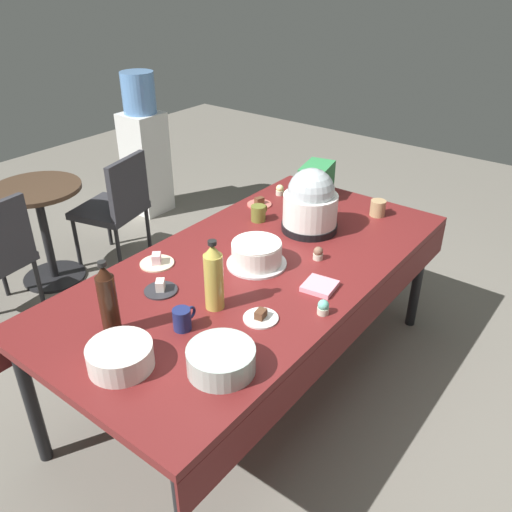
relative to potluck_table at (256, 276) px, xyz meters
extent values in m
plane|color=slate|center=(0.00, 0.00, -0.69)|extent=(9.00, 9.00, 0.00)
cube|color=maroon|center=(0.00, 0.00, 0.04)|extent=(2.20, 1.10, 0.04)
cylinder|color=black|center=(1.02, -0.47, -0.33)|extent=(0.06, 0.06, 0.71)
cylinder|color=black|center=(-1.02, 0.47, -0.33)|extent=(0.06, 0.06, 0.71)
cylinder|color=black|center=(1.02, 0.47, -0.33)|extent=(0.06, 0.06, 0.71)
cube|color=maroon|center=(0.00, -0.55, -0.07)|extent=(2.20, 0.01, 0.18)
cube|color=maroon|center=(0.00, 0.55, -0.07)|extent=(2.20, 0.01, 0.18)
cylinder|color=silver|center=(0.01, 0.00, 0.07)|extent=(0.30, 0.30, 0.01)
cylinder|color=white|center=(0.01, 0.00, 0.13)|extent=(0.25, 0.25, 0.10)
cylinder|color=white|center=(0.01, 0.00, 0.18)|extent=(0.24, 0.24, 0.01)
cylinder|color=black|center=(0.48, 0.00, 0.08)|extent=(0.31, 0.31, 0.04)
cylinder|color=white|center=(0.48, 0.00, 0.19)|extent=(0.30, 0.30, 0.17)
sphere|color=#B2BCC1|center=(0.48, 0.00, 0.29)|extent=(0.25, 0.25, 0.25)
cylinder|color=#B2C6BC|center=(-0.67, -0.36, 0.11)|extent=(0.25, 0.25, 0.10)
cylinder|color=silver|center=(-0.88, -0.05, 0.11)|extent=(0.24, 0.24, 0.09)
cylinder|color=#E07266|center=(0.58, 0.42, 0.07)|extent=(0.15, 0.15, 0.01)
cube|color=brown|center=(0.58, 0.42, 0.09)|extent=(0.06, 0.05, 0.04)
cylinder|color=#2D2D33|center=(-0.45, 0.20, 0.07)|extent=(0.15, 0.15, 0.01)
cube|color=white|center=(-0.45, 0.20, 0.09)|extent=(0.06, 0.06, 0.05)
cylinder|color=white|center=(-0.34, -0.29, 0.07)|extent=(0.15, 0.15, 0.01)
cube|color=brown|center=(-0.34, -0.29, 0.09)|extent=(0.06, 0.05, 0.03)
cylinder|color=beige|center=(-0.29, 0.39, 0.07)|extent=(0.17, 0.17, 0.01)
cube|color=beige|center=(-0.29, 0.39, 0.09)|extent=(0.07, 0.07, 0.05)
cylinder|color=beige|center=(0.23, -0.21, 0.08)|extent=(0.05, 0.05, 0.03)
sphere|color=brown|center=(0.23, -0.21, 0.11)|extent=(0.05, 0.05, 0.05)
cylinder|color=beige|center=(0.78, 0.41, 0.08)|extent=(0.05, 0.05, 0.03)
sphere|color=beige|center=(0.78, 0.41, 0.11)|extent=(0.05, 0.05, 0.05)
cylinder|color=beige|center=(-0.15, -0.47, 0.08)|extent=(0.05, 0.05, 0.03)
sphere|color=#6BC6B2|center=(-0.15, -0.47, 0.11)|extent=(0.05, 0.05, 0.05)
cylinder|color=gold|center=(-0.39, -0.08, 0.19)|extent=(0.08, 0.08, 0.26)
cone|color=gold|center=(-0.39, -0.08, 0.34)|extent=(0.07, 0.07, 0.05)
cylinder|color=black|center=(-0.39, -0.08, 0.38)|extent=(0.04, 0.04, 0.02)
cylinder|color=#33190F|center=(-0.77, 0.13, 0.19)|extent=(0.07, 0.07, 0.26)
cone|color=#33190F|center=(-0.77, 0.13, 0.35)|extent=(0.07, 0.07, 0.05)
cylinder|color=black|center=(-0.77, 0.13, 0.38)|extent=(0.03, 0.03, 0.02)
cylinder|color=olive|center=(0.40, 0.29, 0.11)|extent=(0.08, 0.08, 0.09)
torus|color=olive|center=(0.46, 0.29, 0.11)|extent=(0.06, 0.01, 0.06)
cylinder|color=navy|center=(-0.58, -0.07, 0.11)|extent=(0.07, 0.07, 0.09)
torus|color=navy|center=(-0.54, -0.07, 0.11)|extent=(0.06, 0.01, 0.06)
cylinder|color=tan|center=(0.88, -0.21, 0.11)|extent=(0.09, 0.09, 0.09)
torus|color=tan|center=(0.94, -0.21, 0.11)|extent=(0.06, 0.01, 0.06)
cube|color=#338C4C|center=(0.92, 0.23, 0.16)|extent=(0.29, 0.21, 0.20)
cube|color=pink|center=(0.01, -0.36, 0.07)|extent=(0.16, 0.16, 0.02)
cylinder|color=black|center=(-0.38, 1.89, -0.49)|extent=(0.03, 0.03, 0.40)
cylinder|color=black|center=(-0.34, 1.52, -0.49)|extent=(0.03, 0.03, 0.40)
cube|color=#333338|center=(0.40, 1.68, -0.26)|extent=(0.54, 0.54, 0.05)
cube|color=#333338|center=(0.45, 1.49, -0.04)|extent=(0.41, 0.14, 0.40)
cylinder|color=black|center=(0.54, 1.91, -0.49)|extent=(0.04, 0.04, 0.40)
cylinder|color=black|center=(0.17, 1.82, -0.49)|extent=(0.04, 0.04, 0.40)
cylinder|color=black|center=(0.63, 1.55, -0.49)|extent=(0.04, 0.04, 0.40)
cylinder|color=black|center=(0.26, 1.45, -0.49)|extent=(0.04, 0.04, 0.40)
cylinder|color=#473323|center=(-0.05, 1.83, 0.02)|extent=(0.60, 0.60, 0.03)
cylinder|color=black|center=(-0.05, 1.83, -0.33)|extent=(0.06, 0.06, 0.67)
cylinder|color=black|center=(-0.05, 1.83, -0.68)|extent=(0.44, 0.44, 0.02)
cube|color=silver|center=(1.21, 2.17, -0.24)|extent=(0.32, 0.32, 0.90)
cylinder|color=#6699D8|center=(1.21, 2.17, 0.38)|extent=(0.28, 0.28, 0.34)
camera|label=1|loc=(-1.76, -1.36, 1.38)|focal=37.03mm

